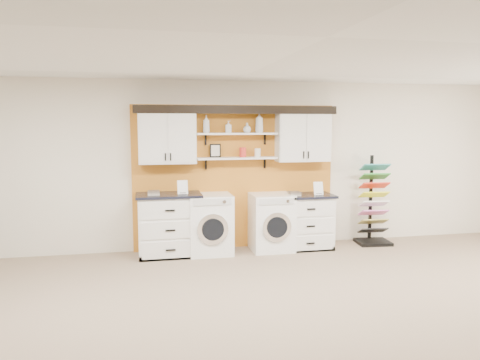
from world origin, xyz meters
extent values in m
plane|color=gray|center=(0.00, 0.00, 0.00)|extent=(10.00, 10.00, 0.00)
plane|color=white|center=(0.00, 0.00, 2.80)|extent=(10.00, 10.00, 0.00)
plane|color=silver|center=(0.00, 4.00, 1.40)|extent=(10.00, 0.00, 10.00)
cube|color=#BD7120|center=(0.00, 3.96, 1.20)|extent=(3.40, 0.07, 2.40)
cube|color=white|center=(-1.13, 3.80, 1.88)|extent=(0.90, 0.34, 0.84)
cube|color=white|center=(-1.35, 3.62, 1.88)|extent=(0.42, 0.01, 0.78)
cube|color=white|center=(-0.91, 3.62, 1.88)|extent=(0.42, 0.01, 0.78)
cube|color=white|center=(1.13, 3.80, 1.88)|extent=(0.90, 0.34, 0.84)
cube|color=white|center=(0.91, 3.62, 1.88)|extent=(0.42, 0.01, 0.78)
cube|color=white|center=(1.35, 3.62, 1.88)|extent=(0.42, 0.01, 0.78)
cube|color=white|center=(0.00, 3.80, 1.53)|extent=(1.32, 0.28, 0.03)
cube|color=white|center=(0.00, 3.80, 1.93)|extent=(1.32, 0.28, 0.03)
cube|color=black|center=(0.00, 3.82, 2.33)|extent=(3.30, 0.40, 0.10)
cube|color=black|center=(0.00, 3.63, 2.27)|extent=(3.30, 0.04, 0.04)
cube|color=black|center=(-0.35, 3.85, 1.66)|extent=(0.18, 0.02, 0.22)
cube|color=beige|center=(-0.35, 3.84, 1.66)|extent=(0.14, 0.01, 0.18)
cylinder|color=red|center=(0.10, 3.80, 1.62)|extent=(0.11, 0.11, 0.16)
cylinder|color=silver|center=(0.35, 3.80, 1.61)|extent=(0.10, 0.10, 0.14)
cube|color=white|center=(-1.13, 3.65, 0.48)|extent=(0.96, 0.60, 0.96)
cube|color=black|center=(-1.13, 3.38, 0.04)|extent=(0.96, 0.06, 0.07)
cube|color=black|center=(-1.13, 3.65, 0.98)|extent=(1.02, 0.66, 0.04)
cube|color=white|center=(-1.13, 3.34, 0.79)|extent=(0.87, 0.02, 0.27)
cube|color=white|center=(-1.13, 3.34, 0.48)|extent=(0.87, 0.02, 0.27)
cube|color=white|center=(-1.13, 3.34, 0.17)|extent=(0.87, 0.02, 0.27)
cube|color=white|center=(1.13, 3.65, 0.44)|extent=(0.88, 0.60, 0.88)
cube|color=black|center=(1.13, 3.38, 0.03)|extent=(0.88, 0.06, 0.07)
cube|color=black|center=(1.13, 3.65, 0.90)|extent=(0.94, 0.66, 0.04)
cube|color=white|center=(1.13, 3.34, 0.72)|extent=(0.80, 0.02, 0.24)
cube|color=white|center=(1.13, 3.34, 0.44)|extent=(0.80, 0.02, 0.24)
cube|color=white|center=(1.13, 3.34, 0.16)|extent=(0.80, 0.02, 0.24)
cube|color=white|center=(-0.48, 3.65, 0.48)|extent=(0.69, 0.66, 0.97)
cube|color=silver|center=(-0.48, 3.31, 0.90)|extent=(0.59, 0.02, 0.10)
cylinder|color=silver|center=(-0.48, 3.31, 0.47)|extent=(0.49, 0.05, 0.49)
cylinder|color=black|center=(-0.48, 3.29, 0.47)|extent=(0.35, 0.03, 0.35)
cube|color=white|center=(0.55, 3.65, 0.47)|extent=(0.67, 0.66, 0.94)
cube|color=silver|center=(0.55, 3.31, 0.87)|extent=(0.57, 0.02, 0.10)
cylinder|color=silver|center=(0.55, 3.31, 0.46)|extent=(0.48, 0.05, 0.48)
cylinder|color=black|center=(0.55, 3.29, 0.46)|extent=(0.34, 0.03, 0.34)
cube|color=black|center=(2.40, 3.65, 0.03)|extent=(0.60, 0.52, 0.06)
cube|color=black|center=(2.42, 3.82, 0.80)|extent=(0.05, 0.05, 1.50)
cube|color=black|center=(2.41, 3.67, 0.23)|extent=(0.49, 0.31, 0.14)
cube|color=#A09042|center=(2.41, 3.67, 0.39)|extent=(0.49, 0.31, 0.14)
cube|color=#E063C2|center=(2.41, 3.67, 0.55)|extent=(0.49, 0.31, 0.14)
cube|color=white|center=(2.41, 3.67, 0.71)|extent=(0.49, 0.31, 0.14)
cube|color=yellow|center=(2.41, 3.67, 0.87)|extent=(0.49, 0.31, 0.14)
cube|color=red|center=(2.41, 3.67, 1.03)|extent=(0.49, 0.31, 0.14)
cube|color=#278F2D|center=(2.41, 3.67, 1.19)|extent=(0.49, 0.31, 0.14)
cube|color=teal|center=(2.41, 3.67, 1.35)|extent=(0.49, 0.31, 0.14)
imported|color=silver|center=(-0.50, 3.80, 2.09)|extent=(0.13, 0.13, 0.29)
imported|color=silver|center=(-0.14, 3.80, 2.04)|extent=(0.09, 0.09, 0.20)
imported|color=silver|center=(0.17, 3.80, 2.03)|extent=(0.16, 0.16, 0.16)
imported|color=silver|center=(0.38, 3.80, 2.11)|extent=(0.18, 0.18, 0.34)
camera|label=1|loc=(-1.51, -3.72, 2.10)|focal=35.00mm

